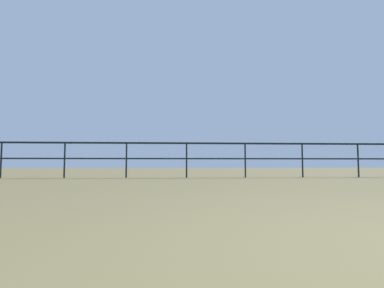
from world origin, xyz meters
name	(u,v)px	position (x,y,z in m)	size (l,w,h in m)	color
pier_railing	(216,152)	(0.00, 7.51, 0.72)	(21.63, 0.05, 0.98)	black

